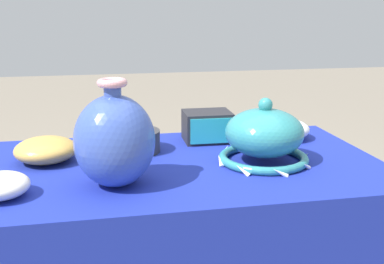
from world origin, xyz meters
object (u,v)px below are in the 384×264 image
Objects in this scene: bowl_shallow_porcelain at (285,129)px; bowl_shallow_ivory at (0,186)px; vase_dome_bell at (264,137)px; bowl_shallow_ochre at (46,150)px; vase_tall_bulbous at (115,140)px; mosaic_tile_box at (207,126)px; pot_squat_charcoal at (134,141)px.

bowl_shallow_porcelain is 1.18× the size of bowl_shallow_ivory.
bowl_shallow_ivory is (-0.64, -0.12, -0.04)m from vase_dome_bell.
vase_dome_bell is 1.52× the size of bowl_shallow_ochre.
vase_tall_bulbous is 1.66× the size of bowl_shallow_porcelain.
pot_squat_charcoal is (-0.23, -0.07, -0.01)m from mosaic_tile_box.
vase_tall_bulbous is at bearing -130.26° from mosaic_tile_box.
vase_dome_bell is at bearing 13.80° from vase_tall_bulbous.
mosaic_tile_box reaches higher than bowl_shallow_ochre.
pot_squat_charcoal is 1.18× the size of bowl_shallow_ivory.
vase_dome_bell is 1.67× the size of pot_squat_charcoal.
vase_dome_bell is 1.67× the size of bowl_shallow_porcelain.
pot_squat_charcoal is (0.06, 0.26, -0.08)m from vase_tall_bulbous.
vase_dome_bell reaches higher than bowl_shallow_ochre.
vase_tall_bulbous is 0.62m from bowl_shallow_porcelain.
vase_dome_bell is at bearing 10.69° from bowl_shallow_ivory.
pot_squat_charcoal is at bearing -161.57° from mosaic_tile_box.
bowl_shallow_ochre reaches higher than bowl_shallow_porcelain.
bowl_shallow_porcelain is at bearing 22.82° from bowl_shallow_ivory.
bowl_shallow_porcelain is 0.72m from bowl_shallow_ochre.
vase_dome_bell reaches higher than pot_squat_charcoal.
vase_tall_bulbous is 0.28m from pot_squat_charcoal.
vase_dome_bell is (0.39, 0.10, -0.04)m from vase_tall_bulbous.
bowl_shallow_porcelain is at bearing 29.66° from vase_tall_bulbous.
vase_dome_bell is at bearing -11.55° from bowl_shallow_ochre.
vase_tall_bulbous is 0.28m from bowl_shallow_ochre.
mosaic_tile_box is 0.48m from bowl_shallow_ochre.
mosaic_tile_box is at bearing 173.92° from bowl_shallow_porcelain.
vase_tall_bulbous is at bearing -103.52° from pot_squat_charcoal.
vase_dome_bell is 1.97× the size of bowl_shallow_ivory.
vase_tall_bulbous is 1.71× the size of mosaic_tile_box.
vase_tall_bulbous is 0.26m from bowl_shallow_ivory.
pot_squat_charcoal is 0.91× the size of bowl_shallow_ochre.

